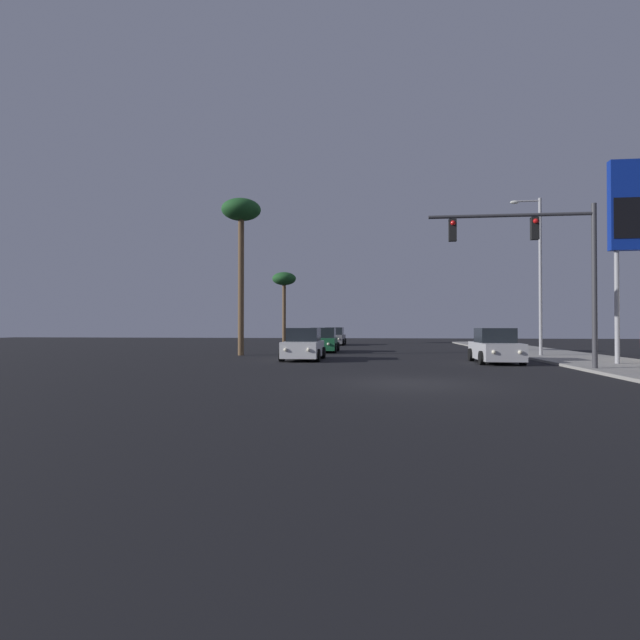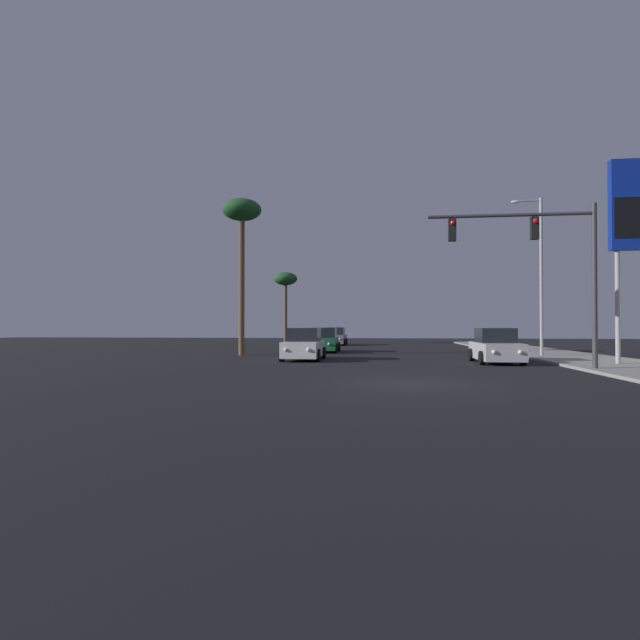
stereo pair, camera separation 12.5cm
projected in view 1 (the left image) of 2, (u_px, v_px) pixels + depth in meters
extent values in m
plane|color=black|center=(411.00, 383.00, 15.41)|extent=(120.00, 120.00, 0.00)
cube|color=gray|center=(595.00, 361.00, 24.28)|extent=(5.00, 60.00, 0.12)
cube|color=#B7B7BC|center=(496.00, 351.00, 23.99)|extent=(1.81, 4.21, 0.80)
cube|color=black|center=(495.00, 335.00, 24.15)|extent=(1.61, 2.01, 0.70)
cylinder|color=black|center=(482.00, 358.00, 22.79)|extent=(0.24, 0.64, 0.64)
cylinder|color=black|center=(523.00, 358.00, 22.59)|extent=(0.24, 0.64, 0.64)
cylinder|color=black|center=(471.00, 355.00, 25.38)|extent=(0.24, 0.64, 0.64)
cylinder|color=black|center=(508.00, 355.00, 25.18)|extent=(0.24, 0.64, 0.64)
sphere|color=#F2EACC|center=(494.00, 352.00, 21.94)|extent=(0.18, 0.18, 0.18)
sphere|color=#F2EACC|center=(520.00, 352.00, 21.82)|extent=(0.18, 0.18, 0.18)
cube|color=#195933|center=(323.00, 344.00, 34.29)|extent=(1.91, 4.25, 0.80)
cube|color=black|center=(323.00, 333.00, 34.45)|extent=(1.65, 2.04, 0.70)
cylinder|color=black|center=(308.00, 348.00, 33.10)|extent=(0.24, 0.64, 0.64)
cylinder|color=black|center=(335.00, 348.00, 32.90)|extent=(0.24, 0.64, 0.64)
cylinder|color=black|center=(313.00, 347.00, 35.69)|extent=(0.24, 0.64, 0.64)
cylinder|color=black|center=(338.00, 347.00, 35.48)|extent=(0.24, 0.64, 0.64)
sphere|color=#F2EACC|center=(311.00, 344.00, 32.25)|extent=(0.18, 0.18, 0.18)
sphere|color=#F2EACC|center=(328.00, 344.00, 32.13)|extent=(0.18, 0.18, 0.18)
cube|color=silver|center=(303.00, 349.00, 26.15)|extent=(1.85, 4.22, 0.80)
cube|color=black|center=(304.00, 335.00, 26.30)|extent=(1.62, 2.02, 0.70)
cylinder|color=black|center=(282.00, 355.00, 24.95)|extent=(0.24, 0.64, 0.64)
cylinder|color=black|center=(317.00, 355.00, 24.75)|extent=(0.24, 0.64, 0.64)
cylinder|color=black|center=(291.00, 352.00, 27.54)|extent=(0.24, 0.64, 0.64)
cylinder|color=black|center=(323.00, 353.00, 27.33)|extent=(0.24, 0.64, 0.64)
sphere|color=#F2EACC|center=(286.00, 350.00, 24.10)|extent=(0.18, 0.18, 0.18)
sphere|color=#F2EACC|center=(308.00, 350.00, 23.98)|extent=(0.18, 0.18, 0.18)
cube|color=slate|center=(334.00, 339.00, 47.28)|extent=(1.85, 4.22, 0.80)
cube|color=black|center=(335.00, 331.00, 47.44)|extent=(1.62, 2.02, 0.70)
cylinder|color=black|center=(324.00, 342.00, 46.08)|extent=(0.24, 0.64, 0.64)
cylinder|color=black|center=(343.00, 342.00, 45.88)|extent=(0.24, 0.64, 0.64)
cylinder|color=black|center=(326.00, 341.00, 48.67)|extent=(0.24, 0.64, 0.64)
cylinder|color=black|center=(345.00, 341.00, 48.46)|extent=(0.24, 0.64, 0.64)
sphere|color=#F2EACC|center=(326.00, 339.00, 45.23)|extent=(0.18, 0.18, 0.18)
sphere|color=#F2EACC|center=(339.00, 339.00, 45.11)|extent=(0.18, 0.18, 0.18)
cylinder|color=#38383D|center=(594.00, 286.00, 19.61)|extent=(0.20, 0.20, 6.50)
cylinder|color=#38383D|center=(510.00, 215.00, 20.01)|extent=(6.41, 0.14, 0.14)
cube|color=black|center=(535.00, 229.00, 19.89)|extent=(0.30, 0.24, 0.90)
sphere|color=red|center=(536.00, 221.00, 19.76)|extent=(0.20, 0.20, 0.20)
cube|color=black|center=(453.00, 230.00, 20.26)|extent=(0.30, 0.24, 0.90)
sphere|color=red|center=(453.00, 223.00, 20.12)|extent=(0.20, 0.20, 0.20)
cylinder|color=#99999E|center=(540.00, 276.00, 28.48)|extent=(0.18, 0.18, 9.00)
cylinder|color=#99999E|center=(527.00, 201.00, 28.62)|extent=(1.40, 0.10, 0.10)
ellipsoid|color=silver|center=(515.00, 202.00, 28.69)|extent=(0.50, 0.24, 0.20)
cylinder|color=#99999E|center=(617.00, 307.00, 22.03)|extent=(0.20, 0.20, 5.00)
cube|color=navy|center=(633.00, 205.00, 22.01)|extent=(2.00, 0.40, 4.00)
cube|color=black|center=(636.00, 218.00, 21.79)|extent=(1.80, 0.03, 1.80)
cylinder|color=brown|center=(241.00, 286.00, 30.42)|extent=(0.36, 0.36, 8.44)
ellipsoid|color=#1E5123|center=(241.00, 210.00, 30.48)|extent=(2.40, 2.40, 1.32)
cylinder|color=brown|center=(284.00, 314.00, 50.40)|extent=(0.36, 0.36, 6.13)
ellipsoid|color=#1E5123|center=(284.00, 279.00, 50.44)|extent=(2.40, 2.40, 1.32)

